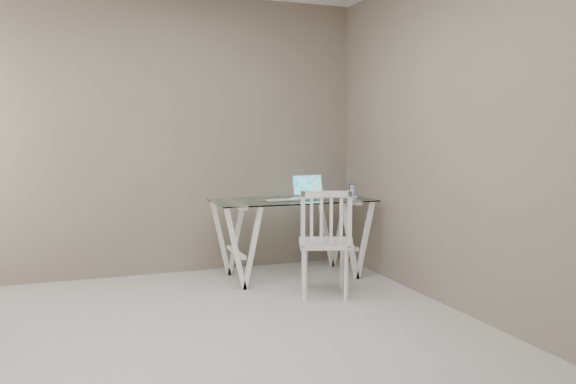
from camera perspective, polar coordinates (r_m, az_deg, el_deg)
name	(u,v)px	position (r m, az deg, el deg)	size (l,w,h in m)	color
room	(193,71)	(3.35, -9.60, 12.07)	(4.50, 4.52, 2.71)	#AEABA7
desk	(292,237)	(5.35, 0.42, -4.63)	(1.50, 0.70, 0.75)	silver
chair	(325,238)	(4.65, 3.79, -4.71)	(0.53, 0.53, 0.91)	silver
laptop	(311,192)	(5.44, 2.31, -0.03)	(0.32, 0.28, 0.23)	silver
keyboard	(281,200)	(5.19, -0.70, -0.85)	(0.30, 0.13, 0.01)	silver
mouse	(295,199)	(5.15, 0.69, -0.74)	(0.11, 0.07, 0.04)	white
phone_dock	(352,193)	(5.55, 6.54, -0.14)	(0.07, 0.07, 0.13)	white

